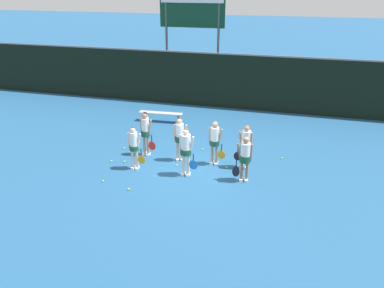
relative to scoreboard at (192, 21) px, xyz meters
The scene contains 23 objects.
ground_plane 10.03m from the scoreboard, 74.52° to the right, with size 140.00×140.00×0.00m, color #235684.
fence_windscreen 3.95m from the scoreboard, 24.41° to the right, with size 60.00×0.08×3.01m.
scoreboard is the anchor object (origin of this frame).
bench_courtside 5.83m from the scoreboard, 96.41° to the right, with size 2.21×0.51×0.47m.
player_0 9.93m from the scoreboard, 87.78° to the right, with size 0.63×0.34×1.68m.
player_1 10.13m from the scoreboard, 75.85° to the right, with size 0.69×0.40×1.82m.
player_2 10.72m from the scoreboard, 64.23° to the right, with size 0.65×0.39×1.66m.
player_3 8.71m from the scoreboard, 87.79° to the right, with size 0.64×0.36×1.82m.
player_4 9.02m from the scoreboard, 77.79° to the right, with size 0.65×0.36×1.76m.
player_5 9.35m from the scoreboard, 68.90° to the right, with size 0.66×0.37×1.74m.
player_6 9.81m from the scoreboard, 62.12° to the right, with size 0.67×0.39×1.71m.
tennis_ball_0 10.07m from the scoreboard, 94.96° to the right, with size 0.07×0.07×0.07m, color #CCE033.
tennis_ball_1 11.72m from the scoreboard, 85.95° to the right, with size 0.07×0.07×0.07m, color #CCE033.
tennis_ball_2 8.96m from the scoreboard, 96.14° to the right, with size 0.07×0.07×0.07m, color #CCE033.
tennis_ball_3 10.14m from the scoreboard, 66.39° to the right, with size 0.07×0.07×0.07m, color #CCE033.
tennis_ball_4 8.25m from the scoreboard, 93.81° to the right, with size 0.07×0.07×0.07m, color #CCE033.
tennis_ball_5 9.96m from the scoreboard, 91.74° to the right, with size 0.06×0.06×0.06m, color #CCE033.
tennis_ball_6 9.89m from the scoreboard, 78.37° to the right, with size 0.06×0.06×0.06m, color #CCE033.
tennis_ball_7 11.44m from the scoreboard, 91.83° to the right, with size 0.07×0.07×0.07m, color #CCE033.
tennis_ball_8 9.92m from the scoreboard, 73.96° to the right, with size 0.07×0.07×0.07m, color #CCE033.
tennis_ball_9 9.98m from the scoreboard, 51.05° to the right, with size 0.07×0.07×0.07m, color #CCE033.
tennis_ball_10 8.60m from the scoreboard, 71.19° to the right, with size 0.07×0.07×0.07m, color #CCE033.
tennis_ball_11 8.68m from the scoreboard, 90.44° to the right, with size 0.07×0.07×0.07m, color #CCE033.
Camera 1 is at (3.35, -12.16, 6.47)m, focal length 35.00 mm.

